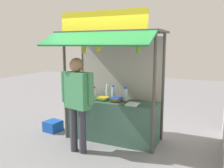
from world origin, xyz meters
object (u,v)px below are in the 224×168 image
water_bottle_rear_center (126,94)px  magazine_stack_front_left (103,99)px  water_bottle_far_right (107,92)px  magazine_stack_center (133,105)px  banana_bunch_inner_right (98,47)px  vendor_person (77,97)px  plastic_crate (53,126)px  water_bottle_mid_right (94,92)px  banana_bunch_inner_left (84,50)px  magazine_stack_back_left (74,98)px  water_bottle_back_right (113,92)px  magazine_stack_front_right (116,99)px  banana_bunch_rightmost (138,50)px

water_bottle_rear_center → magazine_stack_front_left: 0.49m
water_bottle_far_right → magazine_stack_center: water_bottle_far_right is taller
water_bottle_rear_center → banana_bunch_inner_right: 1.15m
vendor_person → plastic_crate: (-1.13, 0.68, -0.94)m
magazine_stack_center → water_bottle_mid_right: bearing=162.9°
water_bottle_far_right → banana_bunch_inner_left: size_ratio=0.98×
magazine_stack_back_left → vendor_person: 0.73m
water_bottle_back_right → magazine_stack_front_left: 0.28m
vendor_person → plastic_crate: bearing=162.7°
water_bottle_rear_center → magazine_stack_front_right: water_bottle_rear_center is taller
water_bottle_far_right → magazine_stack_front_right: bearing=-37.8°
banana_bunch_inner_left → banana_bunch_rightmost: same height
banana_bunch_inner_left → banana_bunch_rightmost: size_ratio=1.06×
water_bottle_mid_right → magazine_stack_front_right: water_bottle_mid_right is taller
magazine_stack_front_right → banana_bunch_inner_right: size_ratio=1.06×
banana_bunch_inner_left → plastic_crate: size_ratio=0.87×
water_bottle_rear_center → magazine_stack_front_right: (-0.15, -0.15, -0.09)m
magazine_stack_back_left → plastic_crate: bearing=169.8°
banana_bunch_rightmost → plastic_crate: bearing=172.4°
magazine_stack_front_right → banana_bunch_inner_left: bearing=-147.0°
water_bottle_back_right → magazine_stack_back_left: 0.84m
water_bottle_far_right → vendor_person: vendor_person is taller
magazine_stack_center → plastic_crate: bearing=176.9°
water_bottle_rear_center → banana_bunch_rightmost: size_ratio=1.02×
water_bottle_mid_right → banana_bunch_rightmost: (1.15, -0.48, 0.94)m
magazine_stack_front_right → magazine_stack_front_left: magazine_stack_front_right is taller
magazine_stack_front_right → banana_bunch_rightmost: banana_bunch_rightmost is taller
magazine_stack_front_right → water_bottle_rear_center: bearing=45.9°
water_bottle_mid_right → vendor_person: bearing=-81.6°
magazine_stack_front_left → banana_bunch_inner_left: banana_bunch_inner_left is taller
water_bottle_mid_right → magazine_stack_back_left: bearing=-133.0°
water_bottle_far_right → magazine_stack_back_left: water_bottle_far_right is taller
water_bottle_rear_center → water_bottle_far_right: bearing=168.4°
magazine_stack_front_left → banana_bunch_rightmost: size_ratio=1.07×
magazine_stack_front_left → banana_bunch_inner_right: size_ratio=1.19×
magazine_stack_front_right → banana_bunch_rightmost: 1.21m
water_bottle_far_right → banana_bunch_rightmost: (0.88, -0.59, 0.92)m
banana_bunch_inner_right → vendor_person: bearing=-120.7°
magazine_stack_front_right → banana_bunch_inner_right: (-0.22, -0.35, 1.06)m
magazine_stack_back_left → banana_bunch_inner_left: banana_bunch_inner_left is taller
water_bottle_back_right → water_bottle_far_right: size_ratio=0.98×
banana_bunch_inner_right → magazine_stack_front_left: bearing=104.3°
banana_bunch_rightmost → plastic_crate: size_ratio=0.82×
magazine_stack_back_left → banana_bunch_inner_left: bearing=-24.8°
water_bottle_far_right → banana_bunch_rightmost: bearing=-34.0°
magazine_stack_front_right → banana_bunch_inner_left: (-0.54, -0.35, 1.01)m
banana_bunch_rightmost → plastic_crate: 2.81m
water_bottle_mid_right → banana_bunch_rightmost: banana_bunch_rightmost is taller
water_bottle_rear_center → magazine_stack_back_left: bearing=-161.8°
magazine_stack_front_left → magazine_stack_front_right: bearing=-4.5°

